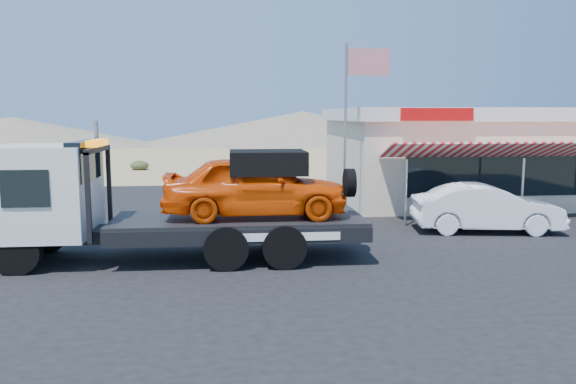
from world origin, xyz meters
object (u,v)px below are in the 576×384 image
white_sedan (486,208)px  jerky_store (456,154)px  flagpole (352,112)px  tow_truck (171,196)px

white_sedan → jerky_store: bearing=-6.4°
jerky_store → flagpole: bearing=-141.2°
flagpole → white_sedan: bearing=-31.4°
tow_truck → flagpole: size_ratio=1.51×
white_sedan → flagpole: bearing=66.7°
white_sedan → jerky_store: jerky_store is taller
jerky_store → flagpole: 7.36m
jerky_store → tow_truck: bearing=-140.2°
tow_truck → white_sedan: bearing=14.9°
tow_truck → white_sedan: 9.77m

